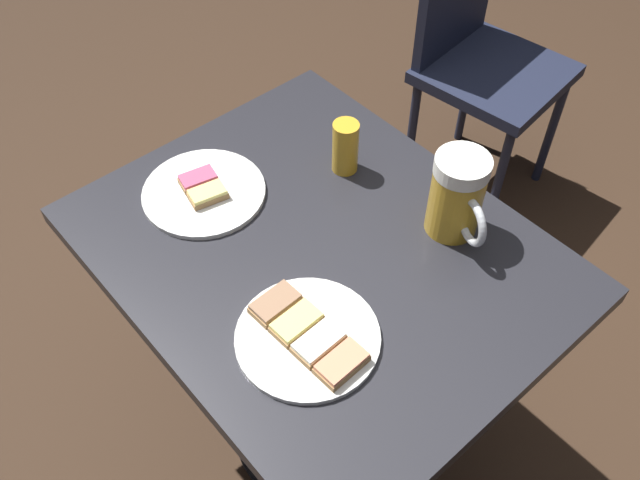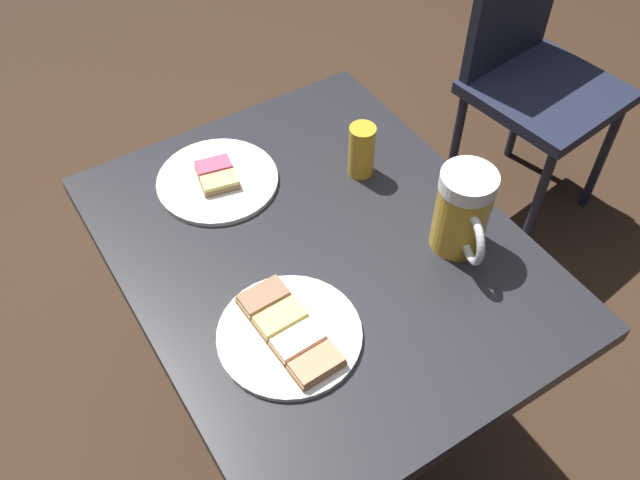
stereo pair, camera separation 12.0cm
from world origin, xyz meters
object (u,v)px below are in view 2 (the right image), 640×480
at_px(plate_far, 217,180).
at_px(beer_glass_small, 362,150).
at_px(beer_mug, 463,212).
at_px(cafe_chair, 533,68).
at_px(plate_near, 289,333).

distance_m(plate_far, beer_glass_small, 0.28).
relative_size(beer_mug, beer_glass_small, 1.49).
distance_m(plate_far, cafe_chair, 1.09).
bearing_deg(beer_glass_small, beer_mug, 99.11).
bearing_deg(beer_glass_small, cafe_chair, -160.95).
distance_m(beer_mug, beer_glass_small, 0.25).
bearing_deg(cafe_chair, beer_glass_small, 11.60).
xyz_separation_m(plate_near, plate_far, (-0.06, -0.38, -0.00)).
height_order(plate_near, plate_far, same).
height_order(beer_mug, beer_glass_small, beer_mug).
xyz_separation_m(plate_far, beer_glass_small, (-0.25, 0.12, 0.05)).
bearing_deg(plate_far, cafe_chair, -171.71).
bearing_deg(beer_mug, beer_glass_small, -80.89).
bearing_deg(cafe_chair, plate_far, 0.84).
xyz_separation_m(beer_glass_small, cafe_chair, (-0.80, -0.28, -0.28)).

